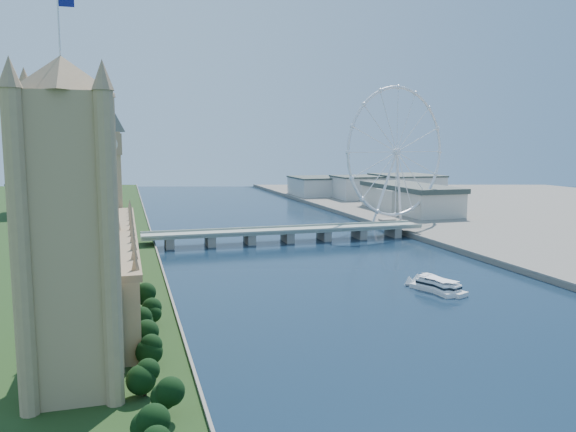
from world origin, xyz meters
name	(u,v)px	position (x,y,z in m)	size (l,w,h in m)	color
tree_row	(155,372)	(-113.00, 50.00, 8.63)	(7.73, 167.73, 18.99)	black
victoria_tower	(68,218)	(-135.00, 55.00, 54.49)	(28.16, 28.16, 112.00)	tan
parliament_range	(110,261)	(-128.00, 170.00, 18.48)	(24.00, 200.00, 70.00)	tan
big_ben	(111,157)	(-128.00, 278.00, 66.57)	(20.02, 20.02, 110.00)	tan
westminster_bridge	(287,233)	(0.00, 300.00, 6.63)	(220.00, 22.00, 9.50)	gray
london_eye	(397,152)	(119.98, 355.08, 67.52)	(113.60, 39.12, 124.30)	silver
county_hall	(409,214)	(175.00, 430.00, 0.00)	(54.00, 144.00, 35.00)	beige
city_skyline	(259,192)	(39.22, 560.08, 16.96)	(505.00, 280.00, 32.00)	beige
tour_boat_near	(438,292)	(32.59, 134.80, 0.00)	(8.45, 32.89, 7.30)	silver
tour_boat_far	(436,291)	(32.67, 136.77, 0.00)	(8.40, 32.70, 7.25)	white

